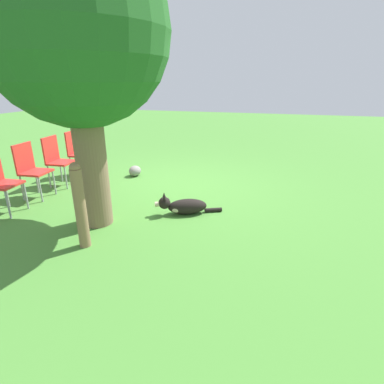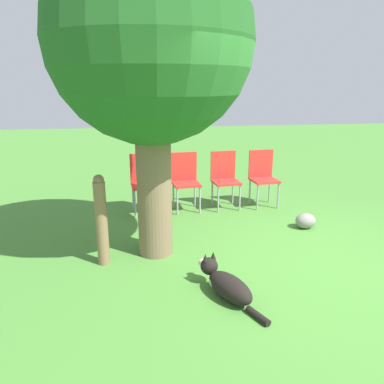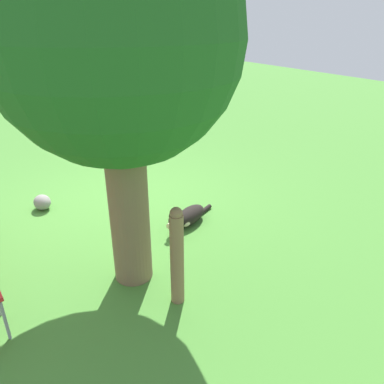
# 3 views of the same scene
# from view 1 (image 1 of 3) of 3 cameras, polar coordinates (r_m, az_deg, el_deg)

# --- Properties ---
(ground_plane) EXTENTS (30.00, 30.00, 0.00)m
(ground_plane) POSITION_cam_1_polar(r_m,az_deg,el_deg) (5.75, -4.56, 0.29)
(ground_plane) COLOR #478433
(oak_tree) EXTENTS (2.30, 2.30, 3.69)m
(oak_tree) POSITION_cam_1_polar(r_m,az_deg,el_deg) (4.28, -21.22, 26.15)
(oak_tree) COLOR #7A6047
(oak_tree) RESTS_ON ground_plane
(dog) EXTENTS (1.00, 0.53, 0.35)m
(dog) POSITION_cam_1_polar(r_m,az_deg,el_deg) (4.71, -1.66, -2.70)
(dog) COLOR black
(dog) RESTS_ON ground_plane
(fence_post) EXTENTS (0.14, 0.14, 1.10)m
(fence_post) POSITION_cam_1_polar(r_m,az_deg,el_deg) (3.88, -20.55, -2.43)
(fence_post) COLOR #846647
(fence_post) RESTS_ON ground_plane
(red_chair_0) EXTENTS (0.45, 0.47, 0.97)m
(red_chair_0) POSITION_cam_1_polar(r_m,az_deg,el_deg) (6.99, -20.94, 7.43)
(red_chair_0) COLOR red
(red_chair_0) RESTS_ON ground_plane
(red_chair_1) EXTENTS (0.45, 0.47, 0.97)m
(red_chair_1) POSITION_cam_1_polar(r_m,az_deg,el_deg) (6.46, -24.37, 5.97)
(red_chair_1) COLOR red
(red_chair_1) RESTS_ON ground_plane
(red_chair_2) EXTENTS (0.45, 0.47, 0.97)m
(red_chair_2) POSITION_cam_1_polar(r_m,az_deg,el_deg) (5.96, -28.36, 4.22)
(red_chair_2) COLOR red
(red_chair_2) RESTS_ON ground_plane
(garden_rock) EXTENTS (0.25, 0.30, 0.23)m
(garden_rock) POSITION_cam_1_polar(r_m,az_deg,el_deg) (6.71, -10.82, 3.98)
(garden_rock) COLOR gray
(garden_rock) RESTS_ON ground_plane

